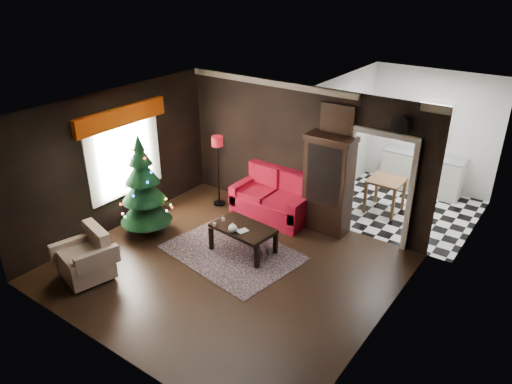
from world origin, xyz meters
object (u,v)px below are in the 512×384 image
Objects in this scene: christmas_tree at (143,185)px; wall_clock at (400,124)px; floor_lamp at (218,171)px; armchair at (85,255)px; curio_cabinet at (328,186)px; kitchen_table at (385,195)px; loveseat at (273,196)px; coffee_table at (243,239)px; teapot at (233,228)px.

wall_clock is at bearing 30.93° from christmas_tree.
christmas_tree is 6.02× the size of wall_clock.
floor_lamp reaches higher than armchair.
curio_cabinet is 2.53× the size of kitchen_table.
coffee_table is (0.31, -1.43, -0.23)m from loveseat.
teapot is (-0.04, -0.26, 0.34)m from coffee_table.
loveseat reaches higher than armchair.
teapot is at bearing 64.96° from armchair.
teapot is at bearing -43.61° from floor_lamp.
coffee_table is (1.57, -1.20, -0.56)m from floor_lamp.
christmas_tree is 2.38× the size of armchair.
kitchen_table is (3.45, 3.65, -0.67)m from christmas_tree.
wall_clock is at bearing 41.96° from coffee_table.
curio_cabinet is at bearing 10.83° from loveseat.
floor_lamp is at bearing 136.39° from teapot.
curio_cabinet reaches higher than teapot.
wall_clock is 0.43× the size of kitchen_table.
loveseat is 1.25m from curio_cabinet.
loveseat is at bearing 50.41° from christmas_tree.
wall_clock reaches higher than floor_lamp.
armchair is 1.08× the size of kitchen_table.
christmas_tree is 4.85m from wall_clock.
christmas_tree reaches higher than coffee_table.
floor_lamp reaches higher than loveseat.
teapot is at bearing -134.79° from wall_clock.
coffee_table is 3.56× the size of wall_clock.
wall_clock is (2.08, 2.09, 1.77)m from teapot.
loveseat reaches higher than kitchen_table.
floor_lamp is 1.94× the size of armchair.
coffee_table is (-0.84, -1.65, -0.68)m from curio_cabinet.
armchair is at bearing -91.51° from floor_lamp.
loveseat is 1.32m from floor_lamp.
floor_lamp is 4.92× the size of wall_clock.
curio_cabinet is 3.58m from christmas_tree.
curio_cabinet is (1.15, 0.22, 0.45)m from loveseat.
curio_cabinet is at bearing 10.62° from floor_lamp.
floor_lamp is 3.62m from kitchen_table.
teapot is 3.44m from wall_clock.
wall_clock is at bearing 62.22° from armchair.
teapot is at bearing -98.24° from coffee_table.
christmas_tree reaches higher than armchair.
loveseat is 2.27× the size of kitchen_table.
wall_clock is (2.35, 0.40, 1.88)m from loveseat.
armchair is (-2.50, -3.87, -0.49)m from curio_cabinet.
curio_cabinet is 10.59× the size of teapot.
loveseat is 2.45m from kitchen_table.
armchair is 0.71× the size of coffee_table.
christmas_tree is at bearing -149.07° from wall_clock.
christmas_tree is 1.78m from armchair.
loveseat is at bearing -137.49° from kitchen_table.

